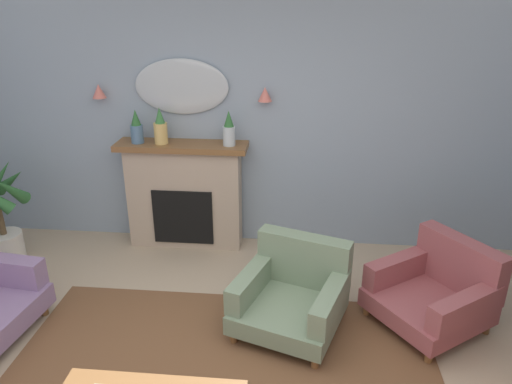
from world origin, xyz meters
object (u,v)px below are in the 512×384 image
at_px(armchair_near_fireplace, 293,292).
at_px(fireplace, 185,196).
at_px(mantel_vase_right, 137,128).
at_px(mantel_vase_left, 160,128).
at_px(mantel_vase_centre, 229,130).
at_px(armchair_beside_couch, 437,290).
at_px(wall_sconce_left, 99,91).
at_px(wall_mirror, 182,87).
at_px(wall_sconce_right, 265,94).

bearing_deg(armchair_near_fireplace, fireplace, 132.77).
xyz_separation_m(mantel_vase_right, mantel_vase_left, (0.25, 0.00, 0.01)).
bearing_deg(fireplace, mantel_vase_right, -176.40).
distance_m(mantel_vase_centre, armchair_beside_couch, 2.42).
bearing_deg(mantel_vase_centre, armchair_beside_couch, -30.73).
distance_m(mantel_vase_right, wall_sconce_left, 0.54).
xyz_separation_m(mantel_vase_centre, armchair_beside_couch, (1.89, -1.13, -1.01)).
distance_m(mantel_vase_left, wall_sconce_left, 0.74).
relative_size(mantel_vase_centre, armchair_beside_couch, 0.31).
bearing_deg(wall_mirror, mantel_vase_left, -139.64).
distance_m(mantel_vase_centre, wall_sconce_right, 0.50).
xyz_separation_m(fireplace, armchair_near_fireplace, (1.20, -1.30, -0.27)).
relative_size(mantel_vase_right, mantel_vase_left, 0.93).
distance_m(fireplace, wall_mirror, 1.15).
bearing_deg(armchair_near_fireplace, mantel_vase_left, 137.80).
xyz_separation_m(mantel_vase_left, mantel_vase_centre, (0.70, 0.00, -0.00)).
relative_size(mantel_vase_right, armchair_beside_couch, 0.31).
bearing_deg(mantel_vase_centre, mantel_vase_right, 180.00).
bearing_deg(wall_sconce_right, wall_mirror, 176.63).
bearing_deg(mantel_vase_left, mantel_vase_centre, 0.00).
bearing_deg(armchair_beside_couch, mantel_vase_right, 158.41).
distance_m(mantel_vase_right, wall_mirror, 0.62).
xyz_separation_m(mantel_vase_centre, armchair_near_fireplace, (0.70, -1.27, -1.01)).
relative_size(mantel_vase_right, mantel_vase_centre, 0.97).
bearing_deg(mantel_vase_centre, fireplace, 176.76).
height_order(mantel_vase_centre, armchair_near_fireplace, mantel_vase_centre).
relative_size(fireplace, armchair_beside_couch, 1.20).
distance_m(mantel_vase_right, mantel_vase_centre, 0.95).
height_order(armchair_near_fireplace, armchair_beside_couch, same).
bearing_deg(armchair_beside_couch, armchair_near_fireplace, -173.01).
distance_m(wall_mirror, armchair_beside_couch, 3.06).
xyz_separation_m(wall_sconce_right, armchair_near_fireplace, (0.35, -1.39, -1.35)).
bearing_deg(mantel_vase_left, mantel_vase_right, 180.00).
bearing_deg(mantel_vase_centre, wall_mirror, 161.22).
relative_size(mantel_vase_centre, wall_sconce_left, 2.54).
bearing_deg(wall_sconce_left, wall_sconce_right, 0.00).
height_order(wall_sconce_left, wall_sconce_right, same).
xyz_separation_m(wall_mirror, wall_sconce_right, (0.85, -0.05, -0.05)).
bearing_deg(mantel_vase_right, mantel_vase_centre, 0.00).
xyz_separation_m(fireplace, wall_mirror, (-0.00, 0.14, 1.14)).
bearing_deg(wall_sconce_right, wall_sconce_left, 180.00).
bearing_deg(wall_sconce_right, armchair_beside_couch, -38.91).
relative_size(mantel_vase_right, armchair_near_fireplace, 0.33).
distance_m(wall_sconce_left, armchair_beside_couch, 3.73).
bearing_deg(mantel_vase_centre, armchair_near_fireplace, -61.10).
xyz_separation_m(armchair_near_fireplace, armchair_beside_couch, (1.19, 0.15, 0.00)).
height_order(mantel_vase_centre, wall_sconce_left, wall_sconce_left).
distance_m(fireplace, mantel_vase_right, 0.87).
relative_size(wall_sconce_left, wall_sconce_right, 1.00).
height_order(fireplace, mantel_vase_left, mantel_vase_left).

